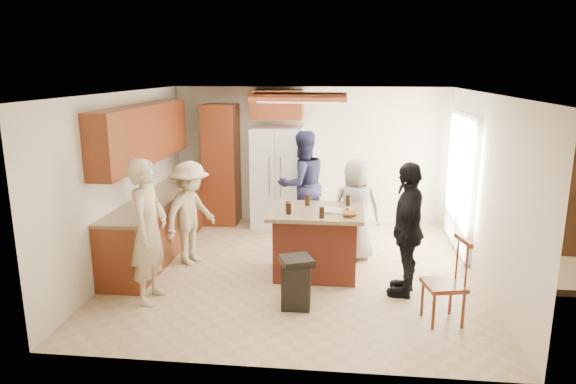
# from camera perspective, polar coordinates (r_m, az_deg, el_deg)

# --- Properties ---
(room_shell) EXTENTS (8.00, 5.20, 5.00)m
(room_shell) POSITION_cam_1_polar(r_m,az_deg,el_deg) (9.51, 29.32, -0.04)
(room_shell) COLOR tan
(room_shell) RESTS_ON ground
(person_front_left) EXTENTS (0.50, 0.67, 1.79)m
(person_front_left) POSITION_cam_1_polar(r_m,az_deg,el_deg) (6.46, -15.22, -4.23)
(person_front_left) COLOR tan
(person_front_left) RESTS_ON ground
(person_behind_left) EXTENTS (1.04, 0.93, 1.82)m
(person_behind_left) POSITION_cam_1_polar(r_m,az_deg,el_deg) (8.66, 1.60, 0.84)
(person_behind_left) COLOR #1B1D37
(person_behind_left) RESTS_ON ground
(person_behind_right) EXTENTS (0.80, 0.57, 1.54)m
(person_behind_right) POSITION_cam_1_polar(r_m,az_deg,el_deg) (7.72, 7.55, -1.91)
(person_behind_right) COLOR gray
(person_behind_right) RESTS_ON ground
(person_side_right) EXTENTS (0.74, 1.10, 1.72)m
(person_side_right) POSITION_cam_1_polar(r_m,az_deg,el_deg) (6.60, 13.16, -4.05)
(person_side_right) COLOR black
(person_side_right) RESTS_ON ground
(person_counter) EXTENTS (0.82, 1.09, 1.53)m
(person_counter) POSITION_cam_1_polar(r_m,az_deg,el_deg) (7.60, -10.80, -2.34)
(person_counter) COLOR tan
(person_counter) RESTS_ON ground
(left_cabinetry) EXTENTS (0.64, 3.00, 2.30)m
(left_cabinetry) POSITION_cam_1_polar(r_m,az_deg,el_deg) (8.03, -14.84, -0.29)
(left_cabinetry) COLOR maroon
(left_cabinetry) RESTS_ON ground
(back_wall_units) EXTENTS (1.80, 0.60, 2.45)m
(back_wall_units) POSITION_cam_1_polar(r_m,az_deg,el_deg) (9.39, -5.87, 4.68)
(back_wall_units) COLOR maroon
(back_wall_units) RESTS_ON ground
(refrigerator) EXTENTS (0.90, 0.76, 1.80)m
(refrigerator) POSITION_cam_1_polar(r_m,az_deg,el_deg) (9.27, -1.16, 1.62)
(refrigerator) COLOR white
(refrigerator) RESTS_ON ground
(kitchen_island) EXTENTS (1.28, 1.03, 0.93)m
(kitchen_island) POSITION_cam_1_polar(r_m,az_deg,el_deg) (7.16, 3.11, -5.53)
(kitchen_island) COLOR #943926
(kitchen_island) RESTS_ON ground
(island_items) EXTENTS (0.98, 0.73, 0.15)m
(island_items) POSITION_cam_1_polar(r_m,az_deg,el_deg) (6.90, 4.49, -1.94)
(island_items) COLOR silver
(island_items) RESTS_ON kitchen_island
(trash_bin) EXTENTS (0.47, 0.47, 0.63)m
(trash_bin) POSITION_cam_1_polar(r_m,az_deg,el_deg) (6.26, 0.93, -9.94)
(trash_bin) COLOR black
(trash_bin) RESTS_ON ground
(spindle_chair) EXTENTS (0.50, 0.50, 0.99)m
(spindle_chair) POSITION_cam_1_polar(r_m,az_deg,el_deg) (6.10, 17.10, -9.81)
(spindle_chair) COLOR maroon
(spindle_chair) RESTS_ON ground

